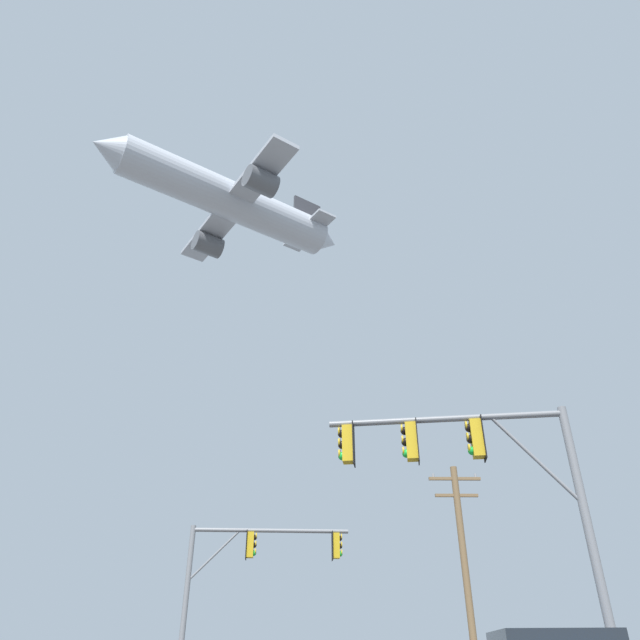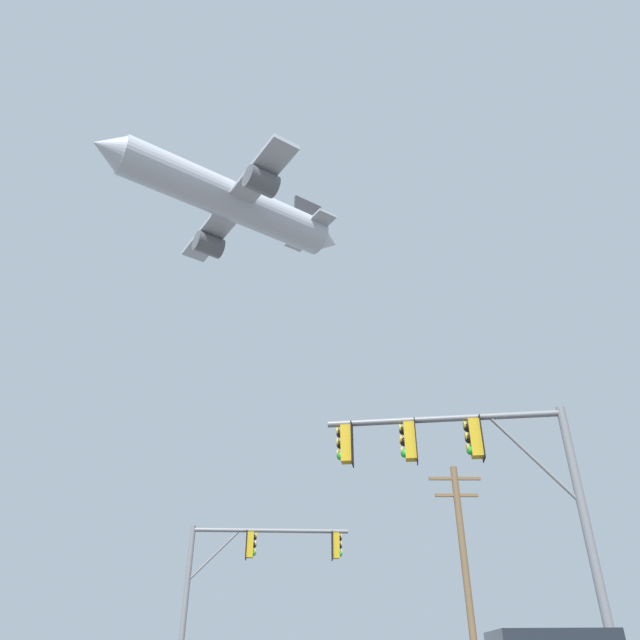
# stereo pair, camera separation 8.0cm
# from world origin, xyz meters

# --- Properties ---
(signal_pole_near) EXTENTS (5.63, 1.08, 6.38)m
(signal_pole_near) POSITION_xyz_m (4.02, 6.67, 4.92)
(signal_pole_near) COLOR slate
(signal_pole_near) RESTS_ON ground
(signal_pole_far) EXTENTS (6.02, 0.64, 5.53)m
(signal_pole_far) POSITION_xyz_m (-2.14, 16.61, 4.19)
(signal_pole_far) COLOR slate
(signal_pole_far) RESTS_ON ground
(utility_pole) EXTENTS (2.20, 0.28, 8.24)m
(utility_pole) POSITION_xyz_m (6.29, 17.99, 4.41)
(utility_pole) COLOR brown
(utility_pole) RESTS_ON ground
(airplane) EXTENTS (23.68, 18.29, 7.18)m
(airplane) POSITION_xyz_m (-8.30, 36.86, 40.05)
(airplane) COLOR #B7BCC6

